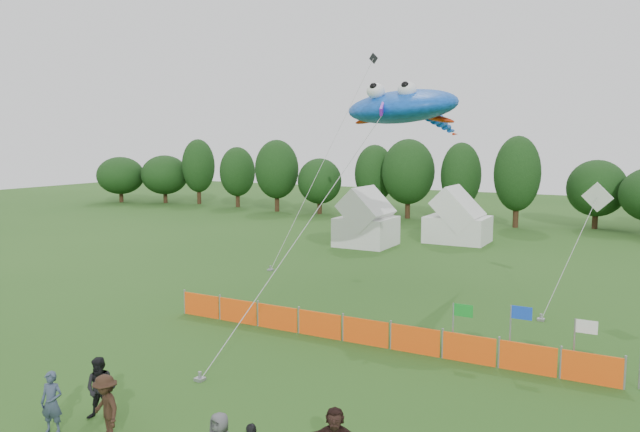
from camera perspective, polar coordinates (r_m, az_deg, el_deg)
The scene contains 12 objects.
ground at distance 18.07m, azimuth -9.73°, elevation -18.74°, with size 160.00×160.00×0.00m, color #234C16.
treeline at distance 58.34m, azimuth 20.27°, elevation 3.03°, with size 104.57×8.78×8.36m.
tent_left at distance 46.04m, azimuth 4.25°, elevation -0.56°, with size 3.93×3.93×3.47m.
tent_right at distance 48.58m, azimuth 12.48°, elevation -0.44°, with size 4.61×3.69×3.26m.
barrier_fence at distance 24.30m, azimuth 4.16°, elevation -10.53°, with size 17.90×0.06×1.00m.
flag_row at distance 22.57m, azimuth 19.97°, elevation -9.96°, with size 6.73×0.56×2.21m.
spectator_a at distance 18.77m, azimuth -23.32°, elevation -15.40°, with size 0.62×0.41×1.69m, color #323F54.
spectator_b at distance 19.12m, azimuth -19.40°, elevation -14.66°, with size 0.87×0.68×1.78m, color black.
spectator_c at distance 17.84m, azimuth -19.01°, elevation -16.26°, with size 1.15×0.66×1.77m, color black.
stingray_kite at distance 31.91m, azimuth 7.85°, elevation 9.80°, with size 7.94×22.71×10.58m.
small_kite_white at distance 30.85m, azimuth 23.16°, elevation -0.46°, with size 2.55×3.93×5.89m.
small_kite_dark at distance 41.24m, azimuth 1.01°, elevation 6.45°, with size 2.40×10.90×13.90m.
Camera 1 is at (10.26, -12.65, 7.83)m, focal length 35.00 mm.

